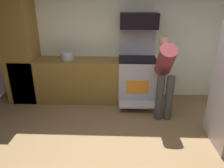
{
  "coord_description": "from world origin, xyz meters",
  "views": [
    {
      "loc": [
        0.15,
        -2.25,
        2.09
      ],
      "look_at": [
        0.05,
        0.3,
        1.05
      ],
      "focal_mm": 33.93,
      "sensor_mm": 36.0,
      "label": 1
    }
  ],
  "objects_px": {
    "oven_range": "(137,78)",
    "stock_pot": "(67,56)",
    "microwave": "(139,21)",
    "person_cook": "(165,72)"
  },
  "relations": [
    {
      "from": "oven_range",
      "to": "stock_pot",
      "type": "xyz_separation_m",
      "value": [
        -1.45,
        0.01,
        0.47
      ]
    },
    {
      "from": "oven_range",
      "to": "stock_pot",
      "type": "bearing_deg",
      "value": 179.53
    },
    {
      "from": "microwave",
      "to": "person_cook",
      "type": "relative_size",
      "value": 0.51
    },
    {
      "from": "microwave",
      "to": "person_cook",
      "type": "xyz_separation_m",
      "value": [
        0.45,
        -0.7,
        -0.81
      ]
    },
    {
      "from": "microwave",
      "to": "stock_pot",
      "type": "relative_size",
      "value": 2.6
    },
    {
      "from": "oven_range",
      "to": "microwave",
      "type": "relative_size",
      "value": 2.06
    },
    {
      "from": "oven_range",
      "to": "person_cook",
      "type": "height_order",
      "value": "oven_range"
    },
    {
      "from": "microwave",
      "to": "person_cook",
      "type": "bearing_deg",
      "value": -57.32
    },
    {
      "from": "microwave",
      "to": "oven_range",
      "type": "bearing_deg",
      "value": -90.0
    },
    {
      "from": "person_cook",
      "to": "stock_pot",
      "type": "height_order",
      "value": "person_cook"
    }
  ]
}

